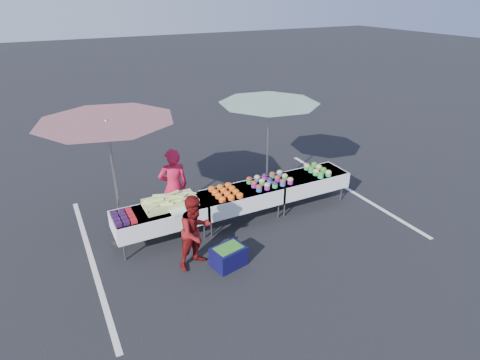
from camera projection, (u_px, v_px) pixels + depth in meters
name	position (u px, v px, depth m)	size (l,w,h in m)	color
ground	(240.00, 220.00, 8.99)	(80.00, 80.00, 0.00)	black
stripe_left	(92.00, 260.00, 7.67)	(0.10, 5.00, 0.00)	silver
stripe_right	(350.00, 190.00, 10.31)	(0.10, 5.00, 0.00)	silver
table_left	(160.00, 217.00, 8.00)	(1.86, 0.81, 0.75)	white
table_center	(240.00, 197.00, 8.74)	(1.86, 0.81, 0.75)	white
table_right	(307.00, 181.00, 9.49)	(1.86, 0.81, 0.75)	white
berry_punnets	(123.00, 217.00, 7.57)	(0.40, 0.54, 0.08)	black
corn_pile	(170.00, 202.00, 8.02)	(1.16, 0.57, 0.26)	#ADCC68
plastic_bags	(179.00, 211.00, 7.80)	(0.30, 0.25, 0.05)	white
carrot_bowls	(226.00, 192.00, 8.49)	(0.55, 0.69, 0.11)	#F0441A
potato_cups	(270.00, 180.00, 8.94)	(0.94, 0.58, 0.16)	blue
bean_baskets	(317.00, 170.00, 9.48)	(0.36, 0.68, 0.15)	green
vendor	(174.00, 186.00, 8.60)	(0.63, 0.41, 1.72)	red
customer	(196.00, 232.00, 7.26)	(0.70, 0.54, 1.43)	maroon
umbrella_left	(108.00, 132.00, 7.28)	(2.86, 2.86, 2.59)	black
umbrella_right	(269.00, 111.00, 9.18)	(2.82, 2.82, 2.38)	black
storage_bin	(229.00, 256.00, 7.45)	(0.68, 0.55, 0.39)	#0D0B3B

